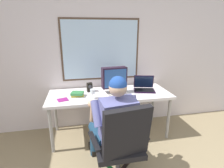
{
  "coord_description": "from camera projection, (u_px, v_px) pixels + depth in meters",
  "views": [
    {
      "loc": [
        -0.36,
        -0.26,
        1.66
      ],
      "look_at": [
        0.06,
        1.84,
        1.0
      ],
      "focal_mm": 28.45,
      "sensor_mm": 36.0,
      "label": 1
    }
  ],
  "objects": [
    {
      "name": "wall_rear",
      "position": [
        98.0,
        54.0,
        2.96
      ],
      "size": [
        5.43,
        0.08,
        2.53
      ],
      "color": "silver",
      "rests_on": "ground"
    },
    {
      "name": "desk",
      "position": [
        110.0,
        97.0,
        2.77
      ],
      "size": [
        1.87,
        0.71,
        0.72
      ],
      "color": "gray",
      "rests_on": "ground"
    },
    {
      "name": "office_chair",
      "position": [
        122.0,
        142.0,
        1.85
      ],
      "size": [
        0.64,
        0.58,
        0.98
      ],
      "color": "black",
      "rests_on": "ground"
    },
    {
      "name": "person_seated",
      "position": [
        113.0,
        122.0,
        2.06
      ],
      "size": [
        0.57,
        0.81,
        1.21
      ],
      "color": "navy",
      "rests_on": "ground"
    },
    {
      "name": "crt_monitor",
      "position": [
        114.0,
        78.0,
        2.7
      ],
      "size": [
        0.39,
        0.23,
        0.41
      ],
      "color": "beige",
      "rests_on": "desk"
    },
    {
      "name": "laptop",
      "position": [
        144.0,
        86.0,
        2.89
      ],
      "size": [
        0.38,
        0.34,
        0.23
      ],
      "color": "black",
      "rests_on": "desk"
    },
    {
      "name": "wine_glass",
      "position": [
        93.0,
        92.0,
        2.52
      ],
      "size": [
        0.07,
        0.07,
        0.14
      ],
      "color": "silver",
      "rests_on": "desk"
    },
    {
      "name": "desk_speaker",
      "position": [
        90.0,
        87.0,
        2.81
      ],
      "size": [
        0.09,
        0.09,
        0.14
      ],
      "color": "black",
      "rests_on": "desk"
    },
    {
      "name": "book_stack",
      "position": [
        77.0,
        94.0,
        2.62
      ],
      "size": [
        0.2,
        0.18,
        0.06
      ],
      "color": "#9F932C",
      "rests_on": "desk"
    },
    {
      "name": "cd_case",
      "position": [
        63.0,
        100.0,
        2.48
      ],
      "size": [
        0.17,
        0.16,
        0.01
      ],
      "color": "#911C78",
      "rests_on": "desk"
    }
  ]
}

